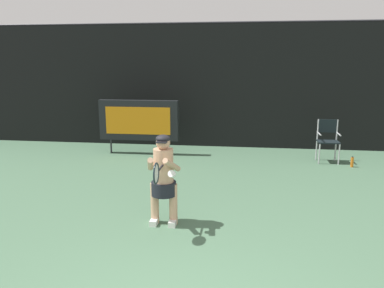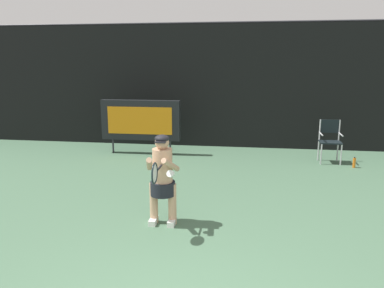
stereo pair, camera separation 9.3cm
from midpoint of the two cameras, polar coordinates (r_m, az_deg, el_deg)
The scene contains 6 objects.
backdrop_screen at distance 11.52m, azimuth 5.02°, elevation 8.50°, with size 18.00×0.12×3.66m.
scoreboard at distance 10.72m, azimuth -8.15°, elevation 3.50°, with size 2.20×0.21×1.50m.
umpire_chair at distance 10.40m, azimuth 19.26°, elevation 0.84°, with size 0.52×0.44×1.08m.
water_bottle at distance 10.18m, azimuth 22.40°, elevation -2.50°, with size 0.07×0.07×0.27m.
tennis_player at distance 6.02m, azimuth -4.70°, elevation -4.86°, with size 0.53×0.61×1.44m.
tennis_racket at distance 5.44m, azimuth -5.76°, elevation -4.30°, with size 0.03×0.60×0.31m.
Camera 1 is at (0.48, -2.99, 2.54)m, focal length 35.98 mm.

